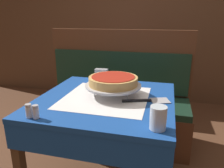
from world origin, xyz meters
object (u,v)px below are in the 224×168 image
object	(u,v)px
pizza_pan_stand	(113,86)
pepper_shaker	(36,112)
salt_shaker	(29,111)
dining_table_front	(106,112)
deep_dish_pizza	(113,80)
condiment_caddy	(131,51)
water_glass_near	(158,118)
napkin_holder	(101,74)
pizza_server	(148,101)
dining_table_rear	(124,64)
booth_bench	(115,110)

from	to	relation	value
pizza_pan_stand	pepper_shaker	bearing A→B (deg)	-124.95
salt_shaker	pepper_shaker	xyz separation A→B (m)	(0.04, 0.00, -0.00)
pepper_shaker	salt_shaker	bearing A→B (deg)	-180.00
dining_table_front	salt_shaker	bearing A→B (deg)	-128.40
deep_dish_pizza	condiment_caddy	distance (m)	1.61
water_glass_near	napkin_holder	size ratio (longest dim) A/B	1.09
pizza_server	pepper_shaker	xyz separation A→B (m)	(-0.52, -0.37, 0.03)
deep_dish_pizza	water_glass_near	world-z (taller)	deep_dish_pizza
deep_dish_pizza	dining_table_front	bearing A→B (deg)	-128.41
napkin_holder	dining_table_front	bearing A→B (deg)	-69.16
dining_table_rear	water_glass_near	size ratio (longest dim) A/B	6.94
dining_table_rear	pepper_shaker	size ratio (longest dim) A/B	10.77
water_glass_near	dining_table_rear	bearing A→B (deg)	105.62
booth_bench	pizza_server	distance (m)	0.97
dining_table_rear	dining_table_front	bearing A→B (deg)	-82.80
dining_table_rear	salt_shaker	bearing A→B (deg)	-92.62
booth_bench	condiment_caddy	size ratio (longest dim) A/B	8.97
deep_dish_pizza	pepper_shaker	size ratio (longest dim) A/B	4.44
dining_table_front	pizza_server	size ratio (longest dim) A/B	2.92
pizza_pan_stand	salt_shaker	bearing A→B (deg)	-128.40
dining_table_rear	pizza_server	world-z (taller)	pizza_server
water_glass_near	napkin_holder	distance (m)	0.86
dining_table_rear	napkin_holder	xyz separation A→B (m)	(0.06, -1.24, 0.17)
booth_bench	salt_shaker	size ratio (longest dim) A/B	20.60
pizza_server	salt_shaker	distance (m)	0.68
booth_bench	pizza_server	xyz separation A→B (m)	(0.39, -0.78, 0.44)
water_glass_near	salt_shaker	distance (m)	0.64
dining_table_front	condiment_caddy	xyz separation A→B (m)	(-0.11, 1.65, 0.15)
booth_bench	napkin_holder	size ratio (longest dim) A/B	14.83
dining_table_rear	booth_bench	size ratio (longest dim) A/B	0.51
deep_dish_pizza	pizza_server	distance (m)	0.25
napkin_holder	condiment_caddy	size ratio (longest dim) A/B	0.60
dining_table_rear	napkin_holder	bearing A→B (deg)	-87.17
dining_table_rear	deep_dish_pizza	distance (m)	1.61
pepper_shaker	booth_bench	bearing A→B (deg)	83.54
booth_bench	salt_shaker	bearing A→B (deg)	-98.39
booth_bench	water_glass_near	xyz separation A→B (m)	(0.47, -1.11, 0.49)
pizza_server	deep_dish_pizza	bearing A→B (deg)	168.32
dining_table_rear	booth_bench	world-z (taller)	booth_bench
napkin_holder	pizza_server	bearing A→B (deg)	-42.69
dining_table_front	dining_table_rear	world-z (taller)	dining_table_rear
salt_shaker	pepper_shaker	distance (m)	0.04
napkin_holder	booth_bench	bearing A→B (deg)	87.61
pizza_pan_stand	salt_shaker	size ratio (longest dim) A/B	4.99
salt_shaker	napkin_holder	xyz separation A→B (m)	(0.15, 0.75, 0.01)
pizza_pan_stand	deep_dish_pizza	distance (m)	0.04
booth_bench	pizza_pan_stand	distance (m)	0.90
deep_dish_pizza	salt_shaker	bearing A→B (deg)	-128.40
pizza_server	pepper_shaker	bearing A→B (deg)	-144.53
dining_table_front	napkin_holder	xyz separation A→B (m)	(-0.14, 0.38, 0.15)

